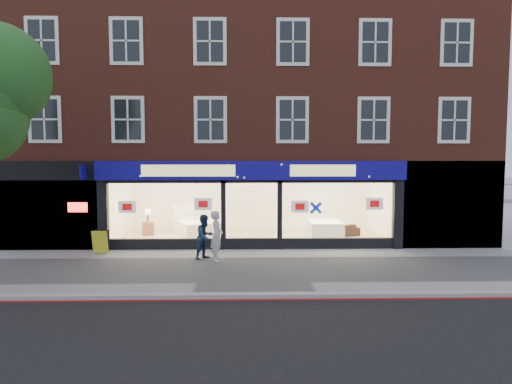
{
  "coord_description": "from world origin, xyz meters",
  "views": [
    {
      "loc": [
        -0.23,
        -13.84,
        3.46
      ],
      "look_at": [
        0.15,
        2.5,
        2.19
      ],
      "focal_mm": 32.0,
      "sensor_mm": 36.0,
      "label": 1
    }
  ],
  "objects_px": {
    "a_board": "(101,242)",
    "pedestrian_blue": "(205,237)",
    "display_bed": "(198,227)",
    "sofa": "(338,230)",
    "pedestrian_grey": "(217,236)",
    "mattress_stack": "(325,229)"
  },
  "relations": [
    {
      "from": "pedestrian_grey",
      "to": "display_bed",
      "type": "bearing_deg",
      "value": 18.16
    },
    {
      "from": "pedestrian_blue",
      "to": "a_board",
      "type": "bearing_deg",
      "value": 114.3
    },
    {
      "from": "display_bed",
      "to": "mattress_stack",
      "type": "bearing_deg",
      "value": -32.14
    },
    {
      "from": "mattress_stack",
      "to": "pedestrian_grey",
      "type": "relative_size",
      "value": 1.01
    },
    {
      "from": "sofa",
      "to": "pedestrian_blue",
      "type": "distance_m",
      "value": 6.49
    },
    {
      "from": "pedestrian_grey",
      "to": "pedestrian_blue",
      "type": "height_order",
      "value": "pedestrian_grey"
    },
    {
      "from": "sofa",
      "to": "pedestrian_blue",
      "type": "bearing_deg",
      "value": 13.68
    },
    {
      "from": "a_board",
      "to": "pedestrian_grey",
      "type": "bearing_deg",
      "value": -14.74
    },
    {
      "from": "a_board",
      "to": "pedestrian_blue",
      "type": "height_order",
      "value": "pedestrian_blue"
    },
    {
      "from": "mattress_stack",
      "to": "display_bed",
      "type": "bearing_deg",
      "value": 172.0
    },
    {
      "from": "display_bed",
      "to": "pedestrian_grey",
      "type": "distance_m",
      "value": 4.72
    },
    {
      "from": "sofa",
      "to": "pedestrian_grey",
      "type": "bearing_deg",
      "value": 17.59
    },
    {
      "from": "pedestrian_blue",
      "to": "sofa",
      "type": "bearing_deg",
      "value": -16.62
    },
    {
      "from": "display_bed",
      "to": "pedestrian_blue",
      "type": "relative_size",
      "value": 1.73
    },
    {
      "from": "display_bed",
      "to": "pedestrian_grey",
      "type": "xyz_separation_m",
      "value": [
        1.11,
        -4.57,
        0.4
      ]
    },
    {
      "from": "mattress_stack",
      "to": "pedestrian_grey",
      "type": "xyz_separation_m",
      "value": [
        -4.28,
        -3.81,
        0.4
      ]
    },
    {
      "from": "display_bed",
      "to": "sofa",
      "type": "xyz_separation_m",
      "value": [
        6.0,
        -0.61,
        -0.08
      ]
    },
    {
      "from": "mattress_stack",
      "to": "pedestrian_blue",
      "type": "bearing_deg",
      "value": -142.7
    },
    {
      "from": "mattress_stack",
      "to": "sofa",
      "type": "distance_m",
      "value": 0.62
    },
    {
      "from": "mattress_stack",
      "to": "pedestrian_blue",
      "type": "xyz_separation_m",
      "value": [
        -4.7,
        -3.58,
        0.32
      ]
    },
    {
      "from": "mattress_stack",
      "to": "a_board",
      "type": "height_order",
      "value": "a_board"
    },
    {
      "from": "mattress_stack",
      "to": "a_board",
      "type": "relative_size",
      "value": 1.99
    }
  ]
}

